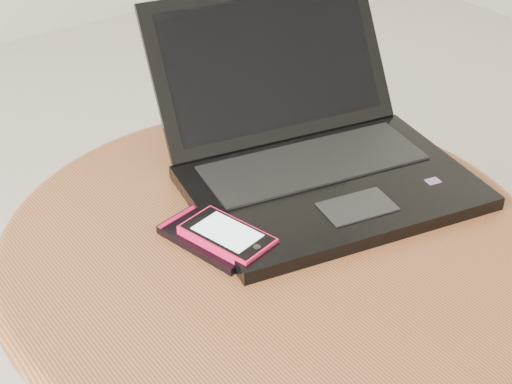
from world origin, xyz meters
TOP-DOWN VIEW (x-y plane):
  - table at (-0.07, -0.09)m, footprint 0.67×0.67m
  - laptop at (0.06, -0.01)m, footprint 0.42×0.44m
  - phone_black at (-0.14, -0.06)m, footprint 0.09×0.14m
  - phone_pink at (-0.13, -0.08)m, footprint 0.08×0.12m

SIDE VIEW (x-z plane):
  - table at x=-0.07m, z-range 0.15..0.68m
  - phone_black at x=-0.14m, z-range 0.53..0.54m
  - phone_pink at x=-0.13m, z-range 0.54..0.56m
  - laptop at x=0.06m, z-range 0.47..0.67m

